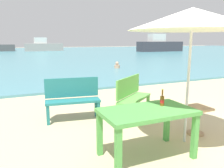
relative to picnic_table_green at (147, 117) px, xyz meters
name	(u,v)px	position (x,y,z in m)	size (l,w,h in m)	color
ground_plane	(217,145)	(1.33, -0.18, -0.65)	(120.00, 120.00, 0.00)	#C6B287
sea_water	(37,53)	(1.33, 29.82, -0.61)	(120.00, 50.00, 0.08)	teal
picnic_table_green	(147,117)	(0.00, 0.00, 0.00)	(1.40, 0.80, 0.76)	#4C9E47
beer_bottle_amber	(162,100)	(0.33, 0.09, 0.20)	(0.07, 0.07, 0.26)	brown
patio_umbrella	(192,19)	(0.92, 0.17, 1.47)	(2.10, 2.10, 2.30)	silver
side_table_wood	(196,116)	(1.34, 0.35, -0.30)	(0.44, 0.44, 0.54)	tan
bench_teal_center	(73,96)	(-0.62, 2.11, -0.11)	(1.24, 0.53, 0.95)	#237275
bench_green_left	(132,95)	(0.69, 1.73, -0.11)	(1.17, 1.02, 0.95)	#60B24C
swimmer_person	(117,66)	(4.13, 9.93, -0.41)	(0.34, 0.34, 0.41)	tan
boat_fishing_trawler	(44,46)	(3.00, 36.03, 0.21)	(5.97, 1.63, 2.17)	gray
boat_cargo_ship	(159,45)	(19.58, 27.28, 0.40)	(7.41, 2.02, 2.70)	#38383F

